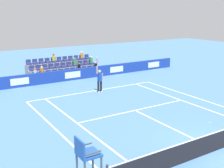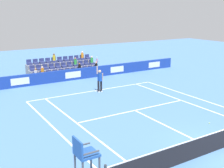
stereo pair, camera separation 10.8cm
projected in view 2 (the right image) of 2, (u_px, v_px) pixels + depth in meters
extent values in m
plane|color=#4C7AB2|center=(216.00, 150.00, 13.21)|extent=(80.00, 80.00, 0.00)
cube|color=white|center=(95.00, 91.00, 23.02)|extent=(10.97, 0.10, 0.01)
cube|color=white|center=(135.00, 110.00, 18.49)|extent=(8.23, 0.10, 0.01)
cube|color=white|center=(169.00, 127.00, 15.85)|extent=(0.10, 6.40, 0.01)
cube|color=white|center=(80.00, 126.00, 16.03)|extent=(0.10, 11.89, 0.01)
cube|color=white|center=(186.00, 102.00, 20.20)|extent=(0.10, 11.89, 0.01)
cube|color=white|center=(57.00, 131.00, 15.33)|extent=(0.10, 11.89, 0.01)
cube|color=white|center=(199.00, 99.00, 20.89)|extent=(0.10, 11.89, 0.01)
cube|color=white|center=(95.00, 91.00, 22.93)|extent=(0.10, 0.20, 0.01)
cube|color=#193899|center=(73.00, 75.00, 26.44)|extent=(24.12, 0.20, 1.04)
cube|color=white|center=(154.00, 65.00, 31.24)|extent=(1.54, 0.01, 0.58)
cube|color=white|center=(117.00, 69.00, 28.79)|extent=(1.54, 0.01, 0.58)
cube|color=white|center=(73.00, 75.00, 26.35)|extent=(1.54, 0.01, 0.58)
cube|color=white|center=(20.00, 81.00, 23.90)|extent=(1.54, 0.01, 0.58)
cube|color=black|center=(217.00, 141.00, 13.09)|extent=(11.77, 0.02, 0.92)
cube|color=white|center=(218.00, 132.00, 12.97)|extent=(11.77, 0.04, 0.04)
cylinder|color=black|center=(101.00, 86.00, 22.65)|extent=(0.16, 0.16, 0.90)
cylinder|color=black|center=(98.00, 87.00, 22.53)|extent=(0.16, 0.16, 0.90)
cube|color=white|center=(101.00, 91.00, 22.75)|extent=(0.12, 0.26, 0.08)
cube|color=white|center=(99.00, 92.00, 22.63)|extent=(0.12, 0.26, 0.08)
cube|color=#1947B2|center=(100.00, 77.00, 22.40)|extent=(0.23, 0.36, 0.60)
sphere|color=#D3A884|center=(100.00, 71.00, 22.28)|extent=(0.24, 0.24, 0.24)
cylinder|color=#D3A884|center=(97.00, 70.00, 22.14)|extent=(0.09, 0.09, 0.62)
cylinder|color=#D3A884|center=(102.00, 77.00, 22.46)|extent=(0.09, 0.09, 0.56)
cylinder|color=black|center=(97.00, 64.00, 22.03)|extent=(0.04, 0.04, 0.28)
torus|color=red|center=(97.00, 61.00, 21.96)|extent=(0.03, 0.31, 0.31)
sphere|color=#D1E533|center=(97.00, 57.00, 21.89)|extent=(0.07, 0.07, 0.07)
cube|color=#23519E|center=(87.00, 154.00, 9.31)|extent=(0.70, 0.70, 0.08)
cube|color=#23519E|center=(78.00, 147.00, 9.07)|extent=(0.06, 0.70, 0.55)
cube|color=#474C54|center=(82.00, 145.00, 9.53)|extent=(0.56, 0.05, 0.04)
cube|color=#474C54|center=(91.00, 153.00, 9.00)|extent=(0.56, 0.05, 0.04)
cube|color=gray|center=(68.00, 76.00, 27.40)|extent=(6.82, 0.95, 0.42)
cube|color=navy|center=(97.00, 69.00, 28.90)|extent=(0.48, 0.44, 0.20)
cube|color=navy|center=(96.00, 66.00, 29.00)|extent=(0.48, 0.04, 0.30)
cube|color=navy|center=(91.00, 70.00, 28.58)|extent=(0.48, 0.44, 0.20)
cube|color=navy|center=(90.00, 67.00, 28.69)|extent=(0.48, 0.04, 0.30)
cube|color=navy|center=(86.00, 70.00, 28.27)|extent=(0.48, 0.44, 0.20)
cube|color=navy|center=(85.00, 68.00, 28.37)|extent=(0.48, 0.04, 0.30)
cube|color=navy|center=(80.00, 71.00, 27.95)|extent=(0.48, 0.44, 0.20)
cube|color=navy|center=(79.00, 68.00, 28.06)|extent=(0.48, 0.04, 0.30)
cube|color=navy|center=(74.00, 72.00, 27.64)|extent=(0.48, 0.44, 0.20)
cube|color=navy|center=(73.00, 69.00, 27.74)|extent=(0.48, 0.04, 0.30)
cube|color=navy|center=(68.00, 72.00, 27.33)|extent=(0.48, 0.44, 0.20)
cube|color=navy|center=(67.00, 70.00, 27.43)|extent=(0.48, 0.04, 0.30)
cube|color=navy|center=(62.00, 73.00, 27.01)|extent=(0.48, 0.44, 0.20)
cube|color=navy|center=(61.00, 70.00, 27.11)|extent=(0.48, 0.04, 0.30)
cube|color=navy|center=(56.00, 74.00, 26.70)|extent=(0.48, 0.44, 0.20)
cube|color=navy|center=(55.00, 71.00, 26.80)|extent=(0.48, 0.04, 0.30)
cube|color=navy|center=(49.00, 75.00, 26.38)|extent=(0.48, 0.44, 0.20)
cube|color=navy|center=(49.00, 72.00, 26.49)|extent=(0.48, 0.04, 0.30)
cube|color=navy|center=(43.00, 75.00, 26.07)|extent=(0.48, 0.44, 0.20)
cube|color=navy|center=(42.00, 72.00, 26.17)|extent=(0.48, 0.04, 0.30)
cube|color=navy|center=(36.00, 76.00, 25.76)|extent=(0.48, 0.44, 0.20)
cube|color=navy|center=(35.00, 73.00, 25.86)|extent=(0.48, 0.04, 0.30)
cube|color=gray|center=(64.00, 72.00, 28.14)|extent=(6.82, 0.95, 0.84)
cube|color=navy|center=(92.00, 64.00, 29.58)|extent=(0.48, 0.44, 0.20)
cube|color=navy|center=(91.00, 61.00, 29.68)|extent=(0.48, 0.04, 0.30)
cube|color=navy|center=(87.00, 64.00, 29.26)|extent=(0.48, 0.44, 0.20)
cube|color=navy|center=(86.00, 61.00, 29.36)|extent=(0.48, 0.04, 0.30)
cube|color=navy|center=(81.00, 65.00, 28.95)|extent=(0.48, 0.44, 0.20)
cube|color=navy|center=(80.00, 62.00, 29.05)|extent=(0.48, 0.04, 0.30)
cube|color=navy|center=(76.00, 65.00, 28.63)|extent=(0.48, 0.44, 0.20)
cube|color=navy|center=(75.00, 63.00, 28.74)|extent=(0.48, 0.04, 0.30)
cube|color=navy|center=(70.00, 66.00, 28.32)|extent=(0.48, 0.44, 0.20)
cube|color=navy|center=(69.00, 63.00, 28.42)|extent=(0.48, 0.04, 0.30)
cube|color=navy|center=(64.00, 67.00, 28.01)|extent=(0.48, 0.44, 0.20)
cube|color=navy|center=(63.00, 64.00, 28.11)|extent=(0.48, 0.04, 0.30)
cube|color=navy|center=(58.00, 67.00, 27.69)|extent=(0.48, 0.44, 0.20)
cube|color=navy|center=(57.00, 64.00, 27.79)|extent=(0.48, 0.04, 0.30)
cube|color=navy|center=(52.00, 68.00, 27.38)|extent=(0.48, 0.44, 0.20)
cube|color=navy|center=(51.00, 65.00, 27.48)|extent=(0.48, 0.04, 0.30)
cube|color=navy|center=(46.00, 68.00, 27.06)|extent=(0.48, 0.44, 0.20)
cube|color=navy|center=(45.00, 66.00, 27.17)|extent=(0.48, 0.04, 0.30)
cube|color=navy|center=(39.00, 69.00, 26.75)|extent=(0.48, 0.44, 0.20)
cube|color=navy|center=(39.00, 66.00, 26.85)|extent=(0.48, 0.04, 0.30)
cube|color=navy|center=(33.00, 70.00, 26.43)|extent=(0.48, 0.44, 0.20)
cube|color=navy|center=(32.00, 67.00, 26.54)|extent=(0.48, 0.04, 0.30)
cube|color=gray|center=(61.00, 68.00, 28.87)|extent=(6.82, 0.95, 1.26)
cube|color=navy|center=(88.00, 58.00, 30.25)|extent=(0.48, 0.44, 0.20)
cube|color=navy|center=(87.00, 56.00, 30.36)|extent=(0.48, 0.04, 0.30)
cube|color=navy|center=(83.00, 59.00, 29.94)|extent=(0.48, 0.44, 0.20)
cube|color=navy|center=(82.00, 56.00, 30.04)|extent=(0.48, 0.04, 0.30)
cube|color=navy|center=(77.00, 59.00, 29.63)|extent=(0.48, 0.44, 0.20)
cube|color=navy|center=(76.00, 57.00, 29.73)|extent=(0.48, 0.04, 0.30)
cube|color=navy|center=(72.00, 60.00, 29.31)|extent=(0.48, 0.44, 0.20)
cube|color=navy|center=(71.00, 57.00, 29.41)|extent=(0.48, 0.04, 0.30)
cube|color=navy|center=(66.00, 60.00, 29.00)|extent=(0.48, 0.44, 0.20)
cube|color=navy|center=(65.00, 58.00, 29.10)|extent=(0.48, 0.04, 0.30)
cube|color=navy|center=(60.00, 61.00, 28.68)|extent=(0.48, 0.44, 0.20)
cube|color=navy|center=(59.00, 58.00, 28.79)|extent=(0.48, 0.04, 0.30)
cube|color=navy|center=(54.00, 61.00, 28.37)|extent=(0.48, 0.44, 0.20)
cube|color=navy|center=(54.00, 59.00, 28.47)|extent=(0.48, 0.04, 0.30)
cube|color=navy|center=(48.00, 62.00, 28.06)|extent=(0.48, 0.44, 0.20)
cube|color=navy|center=(48.00, 59.00, 28.16)|extent=(0.48, 0.04, 0.30)
cube|color=navy|center=(42.00, 63.00, 27.74)|extent=(0.48, 0.44, 0.20)
cube|color=navy|center=(41.00, 60.00, 27.84)|extent=(0.48, 0.04, 0.30)
cube|color=navy|center=(36.00, 63.00, 27.43)|extent=(0.48, 0.44, 0.20)
cube|color=navy|center=(35.00, 60.00, 27.53)|extent=(0.48, 0.04, 0.30)
cube|color=navy|center=(30.00, 64.00, 27.11)|extent=(0.48, 0.44, 0.20)
cube|color=navy|center=(29.00, 61.00, 27.22)|extent=(0.48, 0.04, 0.30)
cylinder|color=black|center=(96.00, 66.00, 28.86)|extent=(0.28, 0.28, 0.44)
sphere|color=#D3A884|center=(96.00, 63.00, 28.78)|extent=(0.20, 0.20, 0.20)
cylinder|color=orange|center=(42.00, 71.00, 26.02)|extent=(0.28, 0.28, 0.54)
sphere|color=beige|center=(42.00, 67.00, 25.93)|extent=(0.20, 0.20, 0.20)
cylinder|color=white|center=(36.00, 73.00, 25.72)|extent=(0.28, 0.28, 0.44)
sphere|color=#9E7251|center=(36.00, 69.00, 25.64)|extent=(0.20, 0.20, 0.20)
cylinder|color=black|center=(80.00, 67.00, 27.91)|extent=(0.28, 0.28, 0.51)
sphere|color=brown|center=(79.00, 64.00, 27.82)|extent=(0.20, 0.20, 0.20)
cylinder|color=green|center=(75.00, 62.00, 28.59)|extent=(0.28, 0.28, 0.48)
sphere|color=#9E7251|center=(75.00, 58.00, 28.50)|extent=(0.20, 0.20, 0.20)
cylinder|color=yellow|center=(54.00, 58.00, 28.32)|extent=(0.28, 0.28, 0.50)
sphere|color=brown|center=(54.00, 54.00, 28.24)|extent=(0.20, 0.20, 0.20)
cylinder|color=green|center=(92.00, 60.00, 29.53)|extent=(0.28, 0.28, 0.48)
sphere|color=beige|center=(92.00, 57.00, 29.45)|extent=(0.20, 0.20, 0.20)
cylinder|color=orange|center=(82.00, 55.00, 29.90)|extent=(0.28, 0.28, 0.49)
sphere|color=beige|center=(82.00, 52.00, 29.81)|extent=(0.20, 0.20, 0.20)
sphere|color=#D1E533|center=(209.00, 123.00, 16.33)|extent=(0.07, 0.07, 0.07)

